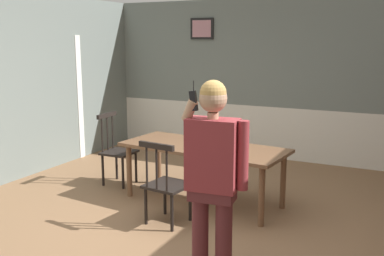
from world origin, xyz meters
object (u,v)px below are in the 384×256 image
at_px(dining_table, 203,152).
at_px(person_figure, 213,169).
at_px(chair_near_window, 117,150).
at_px(chair_by_doorway, 166,184).

height_order(dining_table, person_figure, person_figure).
xyz_separation_m(chair_near_window, chair_by_doorway, (1.33, -0.95, -0.02)).
distance_m(dining_table, chair_near_window, 1.43).
xyz_separation_m(chair_by_doorway, person_figure, (0.97, -0.93, 0.54)).
bearing_deg(dining_table, chair_near_window, 174.62).
height_order(dining_table, chair_near_window, chair_near_window).
bearing_deg(chair_near_window, dining_table, 83.51).
bearing_deg(dining_table, person_figure, -62.83).
bearing_deg(chair_near_window, chair_by_doorway, 53.58).
distance_m(chair_by_doorway, person_figure, 1.45).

